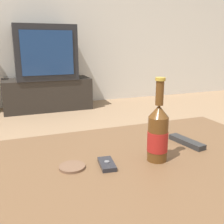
# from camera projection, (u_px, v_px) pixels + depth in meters

# --- Properties ---
(back_wall) EXTENTS (8.00, 0.05, 2.60)m
(back_wall) POSITION_uv_depth(u_px,v_px,m) (35.00, 7.00, 3.39)
(back_wall) COLOR beige
(back_wall) RESTS_ON ground_plane
(coffee_table) EXTENTS (1.18, 0.75, 0.46)m
(coffee_table) POSITION_uv_depth(u_px,v_px,m) (134.00, 179.00, 0.89)
(coffee_table) COLOR brown
(coffee_table) RESTS_ON ground_plane
(tv_stand) EXTENTS (1.10, 0.45, 0.40)m
(tv_stand) POSITION_uv_depth(u_px,v_px,m) (48.00, 94.00, 3.42)
(tv_stand) COLOR #28231E
(tv_stand) RESTS_ON ground_plane
(television) EXTENTS (0.73, 0.50, 0.66)m
(television) POSITION_uv_depth(u_px,v_px,m) (45.00, 52.00, 3.28)
(television) COLOR black
(television) RESTS_ON tv_stand
(beer_bottle) EXTENTS (0.07, 0.07, 0.28)m
(beer_bottle) POSITION_uv_depth(u_px,v_px,m) (158.00, 133.00, 0.87)
(beer_bottle) COLOR #563314
(beer_bottle) RESTS_ON coffee_table
(cell_phone) EXTENTS (0.06, 0.10, 0.02)m
(cell_phone) POSITION_uv_depth(u_px,v_px,m) (107.00, 164.00, 0.85)
(cell_phone) COLOR #232328
(cell_phone) RESTS_ON coffee_table
(remote_control) EXTENTS (0.07, 0.16, 0.02)m
(remote_control) POSITION_uv_depth(u_px,v_px,m) (187.00, 142.00, 1.03)
(remote_control) COLOR #282828
(remote_control) RESTS_ON coffee_table
(coaster) EXTENTS (0.08, 0.08, 0.01)m
(coaster) POSITION_uv_depth(u_px,v_px,m) (72.00, 167.00, 0.83)
(coaster) COLOR brown
(coaster) RESTS_ON coffee_table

